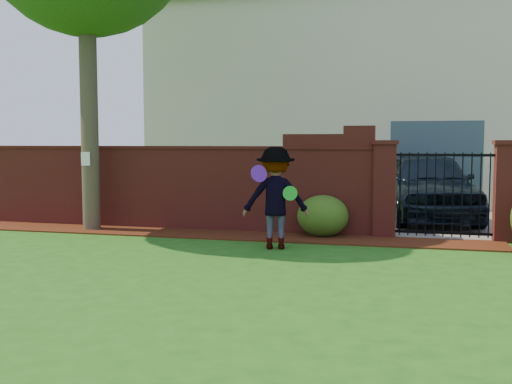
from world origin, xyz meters
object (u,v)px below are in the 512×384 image
(frisbee_green, at_px, (290,193))
(frisbee_purple, at_px, (259,174))
(man, at_px, (275,198))
(car, at_px, (429,186))

(frisbee_green, bearing_deg, frisbee_purple, -152.61)
(man, height_order, frisbee_green, man)
(man, xyz_separation_m, frisbee_green, (0.28, -0.10, 0.10))
(car, xyz_separation_m, frisbee_green, (-2.36, -4.56, 0.16))
(man, height_order, frisbee_purple, man)
(car, bearing_deg, man, -130.35)
(car, bearing_deg, frisbee_purple, -130.30)
(car, xyz_separation_m, frisbee_purple, (-2.85, -4.81, 0.50))
(man, relative_size, frisbee_green, 7.04)
(car, relative_size, man, 2.72)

